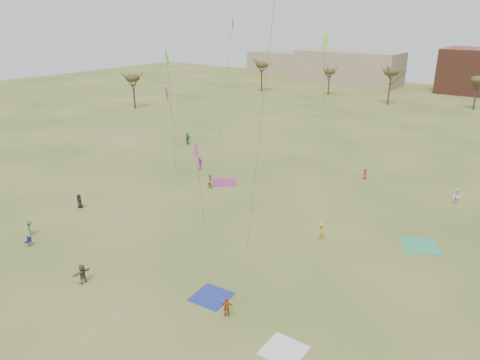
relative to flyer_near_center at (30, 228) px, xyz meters
The scene contains 20 objects.
ground 16.29m from the flyer_near_center, ahead, with size 260.00×260.00×0.00m, color #42571B.
flyer_near_center is the anchor object (origin of this frame).
spectator_fore_a 24.02m from the flyer_near_center, ahead, with size 0.95×0.39×1.62m, color #AB501D.
spectator_fore_b 21.72m from the flyer_near_center, 73.82° to the left, with size 0.92×0.71×1.89m, color tan.
spectator_fore_c 11.84m from the flyer_near_center, ahead, with size 1.59×0.51×1.72m, color brown.
flyer_mid_a 7.38m from the flyer_near_center, 105.38° to the left, with size 0.81×0.53×1.66m, color black.
flyer_mid_b 29.05m from the flyer_near_center, 35.12° to the left, with size 1.17×0.67×1.81m, color gold.
spectator_mid_d 25.57m from the flyer_near_center, 89.98° to the left, with size 1.06×0.44×1.81m, color #A745A1.
spectator_mid_e 47.21m from the flyer_near_center, 46.80° to the left, with size 0.85×0.66×1.75m, color white.
flyer_far_a 35.97m from the flyer_near_center, 107.13° to the left, with size 1.78×0.57×1.91m, color #2A7F42.
flyer_far_b 41.43m from the flyer_near_center, 60.49° to the left, with size 0.71×0.46×1.45m, color #B53B1F.
blanket_blue 21.68m from the flyer_near_center, ahead, with size 2.82×2.82×0.03m, color #223296.
blanket_cream 29.27m from the flyer_near_center, ahead, with size 2.67×2.67×0.03m, color white.
blanket_plum 24.36m from the flyer_near_center, 75.39° to the left, with size 3.18×3.18×0.03m, color #9F3176.
blanket_olive 38.58m from the flyer_near_center, 33.62° to the left, with size 3.43×3.43×0.03m, color #389B71.
camp_chair_left 2.45m from the flyer_near_center, 34.17° to the right, with size 0.68×0.70×0.87m.
kites_aloft 33.19m from the flyer_near_center, 41.00° to the left, with size 61.82×48.97×27.50m.
tree_line 82.09m from the flyer_near_center, 80.61° to the left, with size 117.44×49.32×8.91m.
building_tan 118.21m from the flyer_near_center, 99.16° to the left, with size 32.00×14.00×10.00m, color #937F60.
building_tan_west 132.95m from the flyer_near_center, 111.54° to the left, with size 20.00×12.00×8.00m, color #937F60.
Camera 1 is at (25.27, -21.61, 21.03)m, focal length 33.87 mm.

